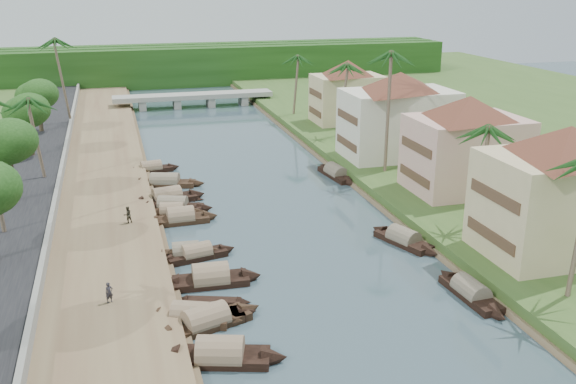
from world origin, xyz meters
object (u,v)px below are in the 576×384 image
object	(u,v)px
bridge	(194,97)
building_near	(563,189)
person_near	(109,293)
sampan_1	(220,355)

from	to	relation	value
bridge	building_near	distance (m)	76.54
building_near	person_near	world-z (taller)	building_near
building_near	person_near	bearing A→B (deg)	177.57
bridge	sampan_1	size ratio (longest dim) A/B	3.29
person_near	bridge	bearing A→B (deg)	56.44
bridge	building_near	xyz separation A→B (m)	(18.99, -74.00, 4.66)
sampan_1	person_near	distance (m)	10.15
bridge	building_near	size ratio (longest dim) A/B	1.89
building_near	person_near	xyz separation A→B (m)	(-34.43, 1.46, -4.85)
bridge	building_near	world-z (taller)	building_near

